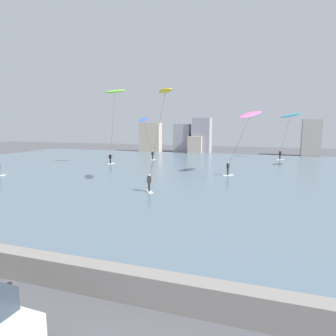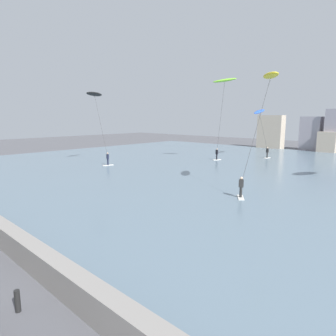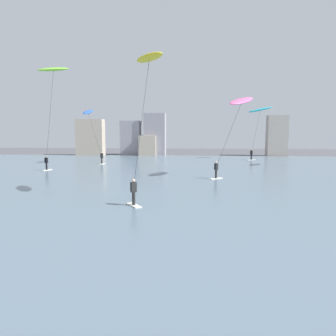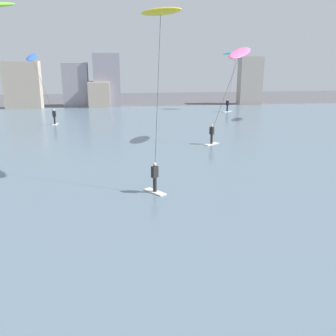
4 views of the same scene
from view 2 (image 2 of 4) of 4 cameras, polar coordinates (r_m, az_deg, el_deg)
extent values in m
cube|color=gray|center=(12.54, -21.11, -17.89)|extent=(60.00, 0.70, 1.11)
cube|color=slate|center=(33.49, 24.62, -1.78)|extent=(84.00, 52.00, 0.10)
cube|color=#B7A893|center=(62.92, 19.07, 6.54)|extent=(4.91, 2.14, 6.55)
cube|color=gray|center=(61.94, 25.68, 5.95)|extent=(3.58, 2.40, 6.30)
cube|color=#B7A893|center=(60.08, 28.33, 4.40)|extent=(3.03, 2.97, 3.66)
cylinder|color=black|center=(11.58, -26.87, -21.77)|extent=(0.18, 0.18, 0.75)
cube|color=silver|center=(47.33, 18.42, 1.85)|extent=(0.52, 1.42, 0.06)
cylinder|color=black|center=(47.27, 18.45, 2.36)|extent=(0.20, 0.20, 0.78)
cube|color=black|center=(47.20, 18.49, 3.19)|extent=(0.35, 0.24, 0.60)
sphere|color=beige|center=(47.16, 18.52, 3.68)|extent=(0.20, 0.20, 0.20)
cylinder|color=#333333|center=(47.50, 17.77, 6.65)|extent=(1.81, 0.35, 5.69)
ellipsoid|color=blue|center=(47.99, 17.07, 10.29)|extent=(1.14, 2.67, 1.07)
cube|color=silver|center=(43.55, 9.29, 1.58)|extent=(0.84, 1.47, 0.06)
cylinder|color=black|center=(43.49, 9.31, 2.13)|extent=(0.20, 0.20, 0.78)
cube|color=black|center=(43.41, 9.34, 3.03)|extent=(0.39, 0.31, 0.60)
sphere|color=beige|center=(43.36, 9.35, 3.57)|extent=(0.20, 0.20, 0.20)
cylinder|color=#333333|center=(41.87, 10.03, 9.26)|extent=(2.04, 1.70, 9.58)
ellipsoid|color=#7AD133|center=(40.89, 10.80, 16.16)|extent=(3.23, 2.25, 0.79)
cube|color=silver|center=(23.63, 13.72, -5.50)|extent=(1.17, 1.40, 0.06)
cylinder|color=black|center=(23.52, 13.76, -4.51)|extent=(0.20, 0.20, 0.78)
cube|color=black|center=(23.37, 13.83, -2.87)|extent=(0.40, 0.38, 0.60)
sphere|color=beige|center=(23.28, 13.87, -1.89)|extent=(0.20, 0.20, 0.20)
cylinder|color=#333333|center=(23.86, 16.48, 6.88)|extent=(0.69, 2.66, 8.03)
ellipsoid|color=yellow|center=(25.07, 19.07, 16.41)|extent=(2.58, 3.00, 0.43)
cube|color=silver|center=(38.88, -11.42, 0.54)|extent=(0.79, 1.47, 0.06)
cylinder|color=#191E33|center=(38.82, -11.44, 1.15)|extent=(0.20, 0.20, 0.78)
cube|color=#191E33|center=(38.73, -11.47, 2.16)|extent=(0.39, 0.30, 0.60)
sphere|color=tan|center=(38.67, -11.49, 2.76)|extent=(0.20, 0.20, 0.20)
cylinder|color=#333333|center=(39.24, -12.69, 7.83)|extent=(2.16, 0.22, 7.77)
ellipsoid|color=black|center=(40.16, -13.91, 13.58)|extent=(2.10, 3.23, 0.77)
camera|label=1|loc=(4.33, -118.00, -5.17)|focal=31.00mm
camera|label=3|loc=(7.95, -34.99, -3.35)|focal=33.63mm
camera|label=4|loc=(12.99, -43.84, 10.51)|focal=40.87mm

